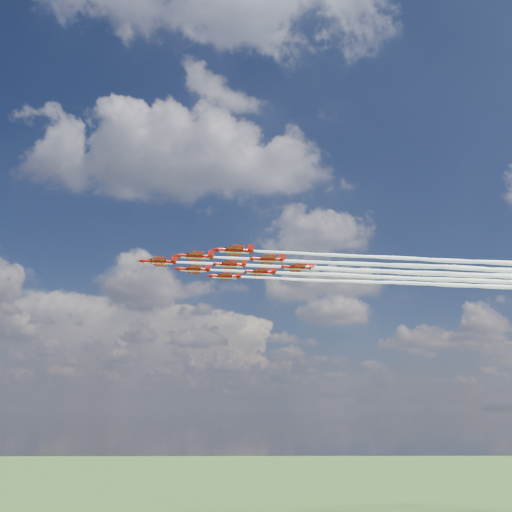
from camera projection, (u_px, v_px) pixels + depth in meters
name	position (u px, v px, depth m)	size (l,w,h in m)	color
jet_lead	(356.00, 270.00, 164.42)	(135.31, 24.69, 3.09)	#AA1209
jet_row2_port	(397.00, 265.00, 158.97)	(135.31, 24.69, 3.09)	#AA1209
jet_row2_starb	(379.00, 277.00, 173.09)	(135.31, 24.69, 3.09)	#AA1209
jet_row3_port	(441.00, 260.00, 153.51)	(135.31, 24.69, 3.09)	#AA1209
jet_row3_centre	(419.00, 273.00, 167.63)	(135.31, 24.69, 3.09)	#AA1209
jet_row3_starb	(400.00, 283.00, 181.75)	(135.31, 24.69, 3.09)	#AA1209
jet_row4_port	(461.00, 268.00, 162.17)	(135.31, 24.69, 3.09)	#AA1209
jet_row4_starb	(438.00, 279.00, 176.29)	(135.31, 24.69, 3.09)	#AA1209
jet_tail	(479.00, 275.00, 170.84)	(135.31, 24.69, 3.09)	#AA1209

